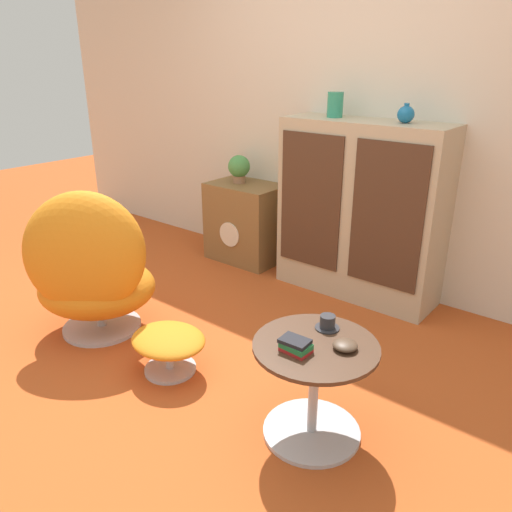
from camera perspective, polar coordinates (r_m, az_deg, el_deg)
ground_plane at (r=2.87m, az=-8.47°, el=-12.57°), size 12.00×12.00×0.00m
wall_back at (r=3.74m, az=10.67°, el=16.71°), size 6.40×0.06×2.60m
sideboard at (r=3.55m, az=11.80°, el=5.06°), size 1.14×0.40×1.23m
tv_console at (r=4.18m, az=-1.16°, el=3.88°), size 0.60×0.42×0.65m
egg_chair at (r=3.13m, az=-18.32°, el=-1.69°), size 0.96×0.95×0.95m
ottoman at (r=2.77m, az=-9.97°, el=-9.77°), size 0.43×0.37×0.24m
coffee_table at (r=2.28m, az=6.63°, el=-14.37°), size 0.55×0.55×0.47m
vase_leftmost at (r=3.54m, az=9.04°, el=16.71°), size 0.11×0.11×0.17m
vase_inner_left at (r=3.32m, az=16.75°, el=15.25°), size 0.10×0.10×0.12m
potted_plant at (r=4.10m, az=-1.95°, el=10.08°), size 0.18×0.18×0.23m
teacup at (r=2.28m, az=8.17°, el=-7.60°), size 0.11×0.11×0.06m
book_stack at (r=2.10m, az=4.55°, el=-10.17°), size 0.13×0.09×0.06m
bowl at (r=2.15m, az=10.15°, el=-9.99°), size 0.11×0.11×0.04m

